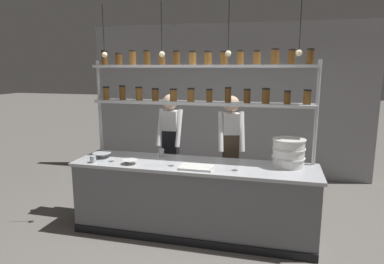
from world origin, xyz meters
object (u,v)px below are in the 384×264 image
at_px(spice_shelf_unit, 200,86).
at_px(serving_cup_by_board, 93,159).
at_px(chef_center, 231,148).
at_px(container_stack, 289,153).
at_px(cutting_board, 196,167).
at_px(prep_bowl_center_front, 102,155).
at_px(serving_cup_front, 161,153).
at_px(chef_left, 171,143).
at_px(prep_bowl_near_left, 130,162).

xyz_separation_m(spice_shelf_unit, serving_cup_by_board, (-1.24, -0.59, -0.90)).
distance_m(chef_center, container_stack, 0.91).
xyz_separation_m(spice_shelf_unit, chef_center, (0.37, 0.32, -0.86)).
distance_m(cutting_board, prep_bowl_center_front, 1.34).
bearing_deg(chef_center, serving_cup_front, -167.13).
relative_size(chef_left, prep_bowl_center_front, 7.09).
distance_m(spice_shelf_unit, container_stack, 1.39).
bearing_deg(container_stack, prep_bowl_center_front, -175.11).
bearing_deg(chef_center, serving_cup_by_board, -163.95).
bearing_deg(prep_bowl_center_front, serving_cup_front, 18.19).
bearing_deg(prep_bowl_center_front, prep_bowl_near_left, -19.98).
xyz_separation_m(cutting_board, serving_cup_by_board, (-1.33, -0.07, 0.03)).
distance_m(container_stack, serving_cup_by_board, 2.43).
bearing_deg(serving_cup_front, spice_shelf_unit, 12.41).
bearing_deg(chef_left, chef_center, -6.01).
height_order(prep_bowl_near_left, serving_cup_by_board, serving_cup_by_board).
xyz_separation_m(chef_left, cutting_board, (0.62, -0.93, -0.06)).
bearing_deg(container_stack, spice_shelf_unit, 172.39).
bearing_deg(chef_left, prep_bowl_center_front, -132.71).
height_order(prep_bowl_near_left, prep_bowl_center_front, prep_bowl_center_front).
bearing_deg(serving_cup_front, container_stack, -1.47).
bearing_deg(serving_cup_front, chef_center, 26.18).
height_order(serving_cup_front, serving_cup_by_board, serving_cup_front).
distance_m(chef_left, prep_bowl_near_left, 0.98).
bearing_deg(prep_bowl_near_left, chef_center, 36.92).
xyz_separation_m(cutting_board, serving_cup_front, (-0.58, 0.41, 0.04)).
relative_size(spice_shelf_unit, chef_center, 1.70).
relative_size(chef_left, serving_cup_by_board, 20.09).
bearing_deg(prep_bowl_center_front, cutting_board, -6.81).
bearing_deg(chef_left, serving_cup_front, -85.97).
relative_size(prep_bowl_near_left, serving_cup_front, 1.80).
relative_size(cutting_board, prep_bowl_near_left, 2.05).
bearing_deg(serving_cup_by_board, container_stack, 10.42).
bearing_deg(cutting_board, serving_cup_by_board, -176.77).
bearing_deg(chef_center, prep_bowl_near_left, -156.40).
height_order(spice_shelf_unit, prep_bowl_center_front, spice_shelf_unit).
xyz_separation_m(spice_shelf_unit, container_stack, (1.14, -0.15, -0.77)).
height_order(chef_center, container_stack, chef_center).
height_order(prep_bowl_near_left, serving_cup_front, serving_cup_front).
bearing_deg(prep_bowl_near_left, serving_cup_by_board, -173.32).
relative_size(chef_left, cutting_board, 4.29).
relative_size(cutting_board, serving_cup_front, 3.70).
relative_size(spice_shelf_unit, container_stack, 7.38).
height_order(chef_left, prep_bowl_center_front, chef_left).
xyz_separation_m(container_stack, prep_bowl_near_left, (-1.90, -0.38, -0.14)).
height_order(spice_shelf_unit, chef_center, spice_shelf_unit).
bearing_deg(serving_cup_front, chef_left, 93.99).
relative_size(chef_left, serving_cup_front, 15.88).
bearing_deg(container_stack, chef_center, 148.45).
relative_size(chef_left, container_stack, 4.32).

